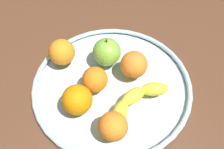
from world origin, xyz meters
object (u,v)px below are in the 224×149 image
Objects in this scene: fruit_bowl at (112,84)px; orange_front_right at (62,52)px; apple at (107,52)px; orange_front_left at (95,79)px; orange_back_left at (77,100)px; banana at (135,100)px; orange_back_right at (113,126)px; orange_center at (134,65)px.

fruit_bowl is 5.88× the size of orange_front_right.
apple is 1.30× the size of orange_front_left.
orange_front_right is 14.99cm from orange_back_left.
banana is 2.71× the size of orange_back_right.
orange_front_left is 0.98× the size of orange_back_right.
banana is 12.97cm from orange_back_left.
apple is at bearing -134.53° from orange_back_left.
fruit_bowl is 5.88× the size of orange_center.
orange_front_right is 23.97cm from orange_back_right.
banana is at bearing 164.07° from orange_back_left.
orange_back_left reaches higher than orange_back_right.
banana is 14.65cm from apple.
fruit_bowl is 5.77cm from orange_front_left.
orange_back_left is at bearing -33.06° from banana.
orange_back_right is (0.20, 12.74, 0.07)cm from orange_front_left.
banana is at bearing 123.44° from orange_front_right.
banana is at bearing 96.44° from apple.
orange_back_right is at bearing 102.19° from orange_front_right.
orange_back_right is at bearing 89.10° from orange_front_left.
banana is 8.82cm from orange_back_right.
orange_front_right is at bearing -21.10° from apple.
banana is at bearing -145.62° from orange_back_right.
fruit_bowl is 15.02cm from orange_front_right.
fruit_bowl is 13.93cm from orange_back_right.
fruit_bowl is 2.34× the size of banana.
fruit_bowl is at bearing 131.23° from orange_front_right.
orange_front_right is 1.00× the size of orange_center.
orange_center is (-10.16, -0.61, 0.31)cm from orange_front_left.
orange_front_left is at bearing 116.22° from orange_front_right.
fruit_bowl is 6.48× the size of orange_front_left.
orange_back_left is (5.18, -8.43, 0.30)cm from orange_back_right.
fruit_bowl is at bearing 7.38° from orange_center.
apple is at bearing 158.90° from orange_front_right.
apple is at bearing -100.70° from banana.
apple reaches higher than orange_back_right.
banana is (-2.73, 7.68, 2.49)cm from fruit_bowl.
orange_back_right is (7.17, 4.91, 1.49)cm from banana.
orange_front_right reaches higher than orange_back_right.
fruit_bowl is at bearing -87.57° from banana.
orange_back_left is (0.12, 14.99, 0.06)cm from orange_front_right.
orange_front_right is (12.23, -18.52, 1.73)cm from banana.
orange_front_left is 6.91cm from orange_back_left.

